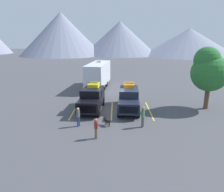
# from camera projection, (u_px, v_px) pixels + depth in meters

# --- Properties ---
(ground_plane) EXTENTS (240.00, 240.00, 0.00)m
(ground_plane) POSITION_uv_depth(u_px,v_px,m) (112.00, 110.00, 21.22)
(ground_plane) COLOR #47474C
(pickup_truck_a) EXTENTS (2.36, 5.40, 2.60)m
(pickup_truck_a) POSITION_uv_depth(u_px,v_px,m) (92.00, 98.00, 21.21)
(pickup_truck_a) COLOR black
(pickup_truck_a) RESTS_ON ground
(pickup_truck_b) EXTENTS (2.33, 5.95, 2.55)m
(pickup_truck_b) POSITION_uv_depth(u_px,v_px,m) (129.00, 98.00, 21.29)
(pickup_truck_b) COLOR black
(pickup_truck_b) RESTS_ON ground
(lot_stripe_a) EXTENTS (0.12, 5.50, 0.01)m
(lot_stripe_a) POSITION_uv_depth(u_px,v_px,m) (74.00, 110.00, 21.32)
(lot_stripe_a) COLOR gold
(lot_stripe_a) RESTS_ON ground
(lot_stripe_b) EXTENTS (0.12, 5.50, 0.01)m
(lot_stripe_b) POSITION_uv_depth(u_px,v_px,m) (112.00, 110.00, 21.26)
(lot_stripe_b) COLOR gold
(lot_stripe_b) RESTS_ON ground
(lot_stripe_c) EXTENTS (0.12, 5.50, 0.01)m
(lot_stripe_c) POSITION_uv_depth(u_px,v_px,m) (149.00, 110.00, 21.19)
(lot_stripe_c) COLOR gold
(lot_stripe_c) RESTS_ON ground
(camper_trailer_a) EXTENTS (3.24, 9.16, 3.82)m
(camper_trailer_a) POSITION_uv_depth(u_px,v_px,m) (98.00, 74.00, 30.33)
(camper_trailer_a) COLOR silver
(camper_trailer_a) RESTS_ON ground
(person_a) EXTENTS (0.30, 0.34, 1.72)m
(person_a) POSITION_uv_depth(u_px,v_px,m) (143.00, 115.00, 17.03)
(person_a) COLOR #3F3F42
(person_a) RESTS_ON ground
(person_b) EXTENTS (0.29, 0.30, 1.60)m
(person_b) POSITION_uv_depth(u_px,v_px,m) (78.00, 116.00, 17.19)
(person_b) COLOR navy
(person_b) RESTS_ON ground
(person_c) EXTENTS (0.28, 0.29, 1.53)m
(person_c) POSITION_uv_depth(u_px,v_px,m) (96.00, 127.00, 15.09)
(person_c) COLOR #726047
(person_c) RESTS_ON ground
(dog) EXTENTS (0.57, 0.73, 0.66)m
(dog) POSITION_uv_depth(u_px,v_px,m) (107.00, 120.00, 17.52)
(dog) COLOR black
(dog) RESTS_ON ground
(tree_a) EXTENTS (3.61, 3.61, 6.17)m
(tree_a) POSITION_uv_depth(u_px,v_px,m) (209.00, 70.00, 20.80)
(tree_a) COLOR brown
(tree_a) RESTS_ON ground
(mountain_ridge) EXTENTS (152.09, 41.65, 17.29)m
(mountain_ridge) POSITION_uv_depth(u_px,v_px,m) (113.00, 36.00, 88.69)
(mountain_ridge) COLOR gray
(mountain_ridge) RESTS_ON ground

